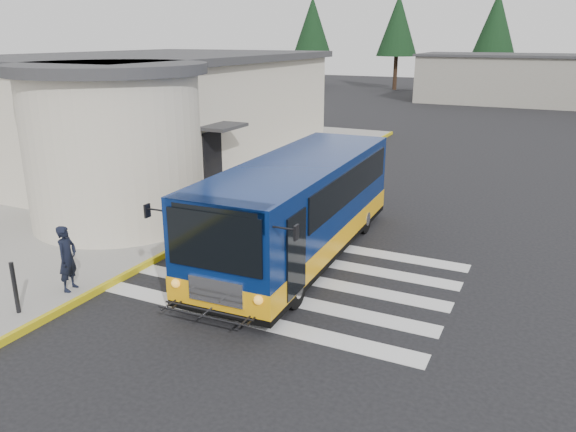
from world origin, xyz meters
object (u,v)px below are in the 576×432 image
at_px(transit_bus, 299,212).
at_px(pedestrian_b, 75,208).
at_px(pedestrian_a, 67,258).
at_px(bollard, 15,288).

distance_m(transit_bus, pedestrian_b, 6.66).
bearing_deg(pedestrian_b, pedestrian_a, 6.23).
xyz_separation_m(transit_bus, pedestrian_b, (-6.48, -1.53, -0.33)).
relative_size(pedestrian_b, bollard, 1.37).
bearing_deg(pedestrian_b, bollard, -5.22).
bearing_deg(bollard, pedestrian_a, 84.14).
bearing_deg(pedestrian_a, transit_bus, -51.69).
bearing_deg(pedestrian_a, pedestrian_b, 31.01).
distance_m(pedestrian_a, bollard, 1.34).
xyz_separation_m(pedestrian_a, pedestrian_b, (-2.80, 2.96, 0.01)).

